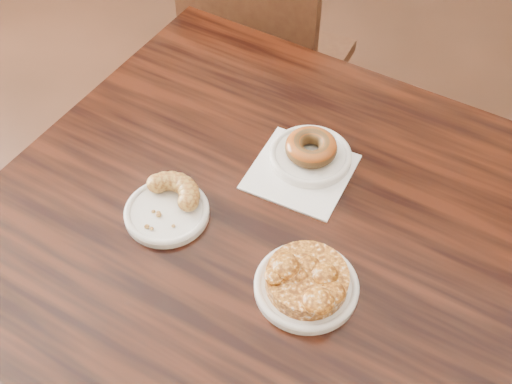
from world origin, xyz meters
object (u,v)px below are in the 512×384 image
at_px(cafe_table, 262,336).
at_px(cruller_fragment, 165,204).
at_px(chair_far, 272,64).
at_px(glazed_donut, 311,147).
at_px(apple_fritter, 307,277).

bearing_deg(cafe_table, cruller_fragment, -161.69).
xyz_separation_m(chair_far, cruller_fragment, (0.17, -0.80, 0.33)).
bearing_deg(cafe_table, glazed_donut, 92.64).
xyz_separation_m(chair_far, glazed_donut, (0.34, -0.57, 0.33)).
distance_m(glazed_donut, apple_fritter, 0.28).
bearing_deg(glazed_donut, apple_fritter, -68.50).
relative_size(apple_fritter, cruller_fragment, 1.42).
height_order(glazed_donut, apple_fritter, apple_fritter).
relative_size(chair_far, cruller_fragment, 7.30).
distance_m(chair_far, glazed_donut, 0.74).
bearing_deg(chair_far, glazed_donut, 120.52).
bearing_deg(cafe_table, apple_fritter, -28.47).
xyz_separation_m(cafe_table, glazed_donut, (0.01, 0.19, 0.41)).
relative_size(cafe_table, cruller_fragment, 7.94).
bearing_deg(chair_far, apple_fritter, 117.82).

